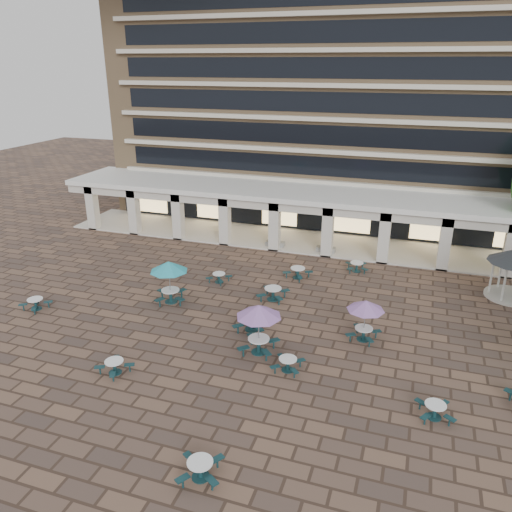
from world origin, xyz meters
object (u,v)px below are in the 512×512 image
object	(u,v)px
picnic_table_2	(288,363)
planter_left	(275,242)
picnic_table_0	(114,366)
picnic_table_1	(200,468)
planter_right	(326,247)

from	to	relation	value
picnic_table_2	planter_left	distance (m)	17.28
picnic_table_0	picnic_table_2	size ratio (longest dim) A/B	1.17
picnic_table_0	picnic_table_2	xyz separation A→B (m)	(7.87, 2.87, -0.01)
picnic_table_1	picnic_table_2	distance (m)	7.61
picnic_table_0	planter_left	xyz separation A→B (m)	(2.38, 19.26, 0.06)
picnic_table_1	picnic_table_2	size ratio (longest dim) A/B	1.19
picnic_table_0	picnic_table_1	bearing A→B (deg)	-16.56
picnic_table_2	planter_right	bearing A→B (deg)	97.38
picnic_table_0	planter_right	distance (m)	20.33
picnic_table_1	planter_right	xyz separation A→B (m)	(-0.13, 23.90, 0.08)
picnic_table_2	planter_left	xyz separation A→B (m)	(-5.49, 16.39, 0.07)
planter_left	planter_right	world-z (taller)	planter_right
planter_right	picnic_table_2	bearing A→B (deg)	-85.25
picnic_table_1	picnic_table_0	bearing A→B (deg)	132.33
picnic_table_0	picnic_table_1	world-z (taller)	picnic_table_1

